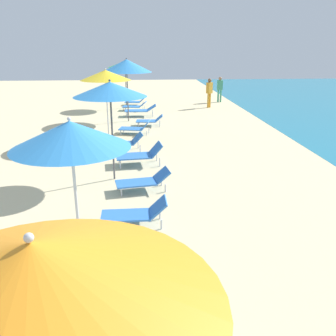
% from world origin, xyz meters
% --- Properties ---
extents(umbrella_second, '(2.35, 2.35, 2.57)m').
position_xyz_m(umbrella_second, '(0.05, 3.91, 2.29)').
color(umbrella_second, silver).
rests_on(umbrella_second, ground).
extents(umbrella_third, '(1.90, 1.90, 2.52)m').
position_xyz_m(umbrella_third, '(-0.42, 7.71, 2.23)').
color(umbrella_third, silver).
rests_on(umbrella_third, ground).
extents(lounger_third_shoreside, '(1.37, 0.58, 0.56)m').
position_xyz_m(lounger_third_shoreside, '(0.54, 8.87, 0.27)').
color(lounger_third_shoreside, blue).
rests_on(lounger_third_shoreside, ground).
extents(umbrella_fourth, '(1.93, 1.93, 2.73)m').
position_xyz_m(umbrella_fourth, '(-0.09, 11.67, 2.48)').
color(umbrella_fourth, '#4C4C51').
rests_on(umbrella_fourth, ground).
extents(lounger_fourth_shoreside, '(1.49, 0.85, 0.67)m').
position_xyz_m(lounger_fourth_shoreside, '(0.65, 12.91, 0.34)').
color(lounger_fourth_shoreside, blue).
rests_on(lounger_fourth_shoreside, ground).
extents(lounger_fourth_inland, '(1.45, 0.79, 0.54)m').
position_xyz_m(lounger_fourth_inland, '(0.73, 10.75, 0.27)').
color(lounger_fourth_inland, blue).
rests_on(lounger_fourth_inland, ground).
extents(umbrella_fifth, '(1.86, 1.86, 2.77)m').
position_xyz_m(umbrella_fifth, '(-0.56, 15.78, 2.52)').
color(umbrella_fifth, silver).
rests_on(umbrella_fifth, ground).
extents(lounger_fifth_shoreside, '(1.38, 0.86, 0.59)m').
position_xyz_m(lounger_fifth_shoreside, '(0.46, 17.07, 0.27)').
color(lounger_fifth_shoreside, blue).
rests_on(lounger_fifth_shoreside, ground).
extents(lounger_fifth_inland, '(1.47, 0.78, 0.62)m').
position_xyz_m(lounger_fifth_inland, '(0.07, 14.48, 0.31)').
color(lounger_fifth_inland, blue).
rests_on(lounger_fifth_inland, ground).
extents(umbrella_sixth, '(2.40, 2.40, 2.99)m').
position_xyz_m(umbrella_sixth, '(0.07, 19.81, 2.63)').
color(umbrella_sixth, '#4C4C51').
rests_on(umbrella_sixth, ground).
extents(lounger_sixth_shoreside, '(1.64, 0.71, 0.60)m').
position_xyz_m(lounger_sixth_shoreside, '(0.69, 21.04, 0.33)').
color(lounger_sixth_shoreside, blue).
rests_on(lounger_sixth_shoreside, ground).
extents(lounger_sixth_inland, '(1.26, 0.67, 0.51)m').
position_xyz_m(lounger_sixth_inland, '(1.11, 18.63, 0.26)').
color(lounger_sixth_inland, blue).
rests_on(lounger_sixth_inland, ground).
extents(umbrella_farthest, '(2.03, 2.03, 2.76)m').
position_xyz_m(umbrella_farthest, '(-0.14, 23.70, 2.51)').
color(umbrella_farthest, '#4C4C51').
rests_on(umbrella_farthest, ground).
extents(lounger_farthest_shoreside, '(1.30, 0.78, 0.50)m').
position_xyz_m(lounger_farthest_shoreside, '(0.37, 24.72, 0.24)').
color(lounger_farthest_shoreside, blue).
rests_on(lounger_farthest_shoreside, ground).
extents(lounger_farthest_inland, '(1.43, 0.83, 0.52)m').
position_xyz_m(lounger_farthest_inland, '(0.36, 22.78, 0.26)').
color(lounger_farthest_inland, blue).
rests_on(lounger_farthest_inland, ground).
extents(person_walking_near, '(0.38, 0.26, 1.61)m').
position_xyz_m(person_walking_near, '(5.83, 25.63, 0.97)').
color(person_walking_near, '#3F9972').
rests_on(person_walking_near, ground).
extents(person_walking_mid, '(0.41, 0.41, 1.70)m').
position_xyz_m(person_walking_mid, '(4.76, 23.52, 1.04)').
color(person_walking_mid, orange).
rests_on(person_walking_mid, ground).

